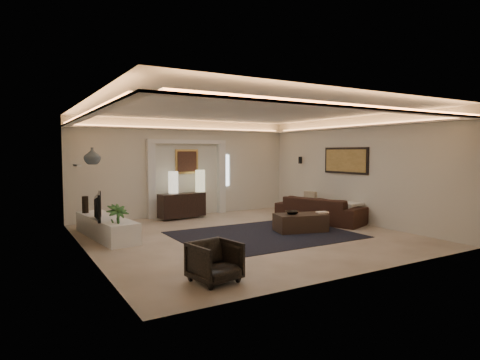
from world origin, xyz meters
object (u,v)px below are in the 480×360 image
coffee_table (300,223)px  armchair (215,262)px  console (182,205)px  sofa (320,210)px

coffee_table → armchair: armchair is taller
console → coffee_table: 3.68m
sofa → coffee_table: 1.48m
sofa → coffee_table: (-1.27, -0.73, -0.15)m
armchair → sofa: bearing=22.4°
console → coffee_table: (1.78, -3.22, -0.20)m
console → coffee_table: console is taller
console → sofa: bearing=-45.4°
console → armchair: bearing=-113.7°
coffee_table → sofa: bearing=44.4°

